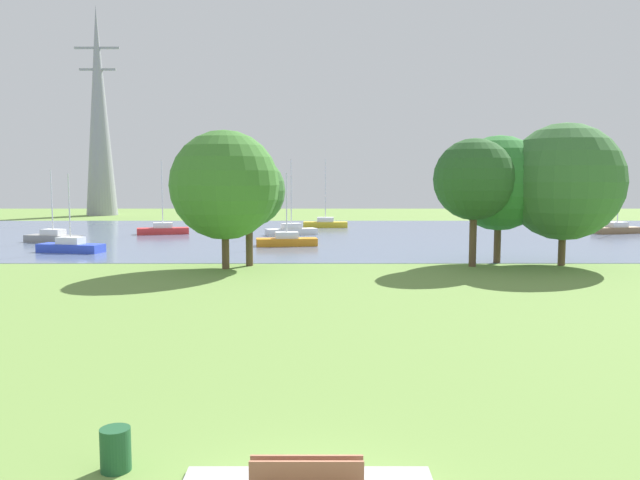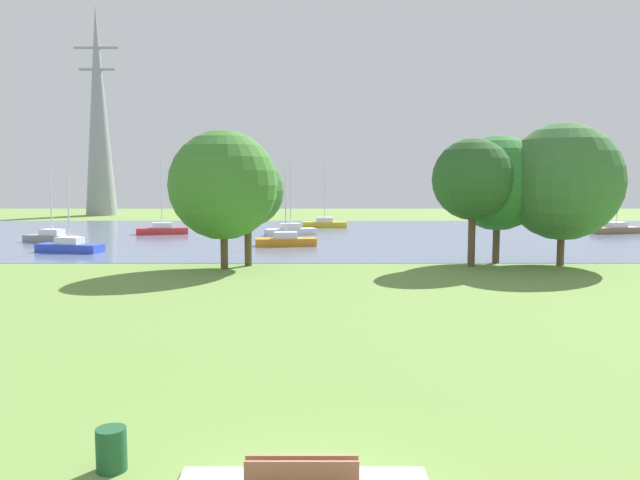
# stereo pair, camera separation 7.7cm
# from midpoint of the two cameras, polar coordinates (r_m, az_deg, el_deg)

# --- Properties ---
(ground_plane) EXTENTS (160.00, 160.00, 0.00)m
(ground_plane) POSITION_cam_midpoint_polar(r_m,az_deg,el_deg) (32.04, -0.55, -4.07)
(ground_plane) COLOR olive
(litter_bin) EXTENTS (0.56, 0.56, 0.80)m
(litter_bin) POSITION_cam_midpoint_polar(r_m,az_deg,el_deg) (12.87, -18.16, -17.45)
(litter_bin) COLOR #1E512D
(litter_bin) RESTS_ON ground
(water_surface) EXTENTS (140.00, 40.00, 0.02)m
(water_surface) POSITION_cam_midpoint_polar(r_m,az_deg,el_deg) (59.83, -0.34, 0.45)
(water_surface) COLOR slate
(water_surface) RESTS_ON ground
(sailboat_brown) EXTENTS (5.03, 2.75, 6.70)m
(sailboat_brown) POSITION_cam_midpoint_polar(r_m,az_deg,el_deg) (68.01, 24.99, 0.92)
(sailboat_brown) COLOR brown
(sailboat_brown) RESTS_ON water_surface
(sailboat_blue) EXTENTS (5.02, 2.57, 5.69)m
(sailboat_blue) POSITION_cam_midpoint_polar(r_m,az_deg,el_deg) (49.40, -21.63, -0.53)
(sailboat_blue) COLOR blue
(sailboat_blue) RESTS_ON water_surface
(sailboat_white) EXTENTS (5.02, 3.04, 7.13)m
(sailboat_white) POSITION_cam_midpoint_polar(r_m,az_deg,el_deg) (59.87, -2.73, 0.88)
(sailboat_white) COLOR white
(sailboat_white) RESTS_ON water_surface
(sailboat_gray) EXTENTS (5.03, 2.82, 6.04)m
(sailboat_gray) POSITION_cam_midpoint_polar(r_m,az_deg,el_deg) (57.55, -22.98, 0.24)
(sailboat_gray) COLOR gray
(sailboat_gray) RESTS_ON water_surface
(sailboat_orange) EXTENTS (4.95, 2.07, 5.77)m
(sailboat_orange) POSITION_cam_midpoint_polar(r_m,az_deg,el_deg) (50.33, -3.15, -0.03)
(sailboat_orange) COLOR orange
(sailboat_orange) RESTS_ON water_surface
(sailboat_yellow) EXTENTS (4.83, 1.59, 7.44)m
(sailboat_yellow) POSITION_cam_midpoint_polar(r_m,az_deg,el_deg) (69.12, 0.35, 1.52)
(sailboat_yellow) COLOR yellow
(sailboat_yellow) RESTS_ON water_surface
(sailboat_red) EXTENTS (5.02, 2.66, 7.10)m
(sailboat_red) POSITION_cam_midpoint_polar(r_m,az_deg,el_deg) (62.61, -14.06, 0.93)
(sailboat_red) COLOR red
(sailboat_red) RESTS_ON water_surface
(tree_east_near) EXTENTS (6.44, 6.44, 8.19)m
(tree_east_near) POSITION_cam_midpoint_polar(r_m,az_deg,el_deg) (37.80, -8.73, 4.89)
(tree_east_near) COLOR brown
(tree_east_near) RESTS_ON ground
(tree_east_far) EXTENTS (4.45, 4.45, 6.84)m
(tree_east_far) POSITION_cam_midpoint_polar(r_m,az_deg,el_deg) (38.93, -6.58, 4.40)
(tree_east_far) COLOR brown
(tree_east_far) RESTS_ON ground
(tree_mid_shore) EXTENTS (4.94, 4.94, 7.77)m
(tree_mid_shore) POSITION_cam_midpoint_polar(r_m,az_deg,el_deg) (39.46, 13.53, 5.30)
(tree_mid_shore) COLOR brown
(tree_mid_shore) RESTS_ON ground
(tree_west_near) EXTENTS (5.97, 5.97, 8.04)m
(tree_west_near) POSITION_cam_midpoint_polar(r_m,az_deg,el_deg) (41.52, 15.62, 4.93)
(tree_west_near) COLOR brown
(tree_west_near) RESTS_ON ground
(tree_west_far) EXTENTS (7.17, 7.17, 8.74)m
(tree_west_far) POSITION_cam_midpoint_polar(r_m,az_deg,el_deg) (41.65, 20.94, 4.90)
(tree_west_far) COLOR brown
(tree_west_far) RESTS_ON ground
(electricity_pylon) EXTENTS (6.40, 4.40, 29.70)m
(electricity_pylon) POSITION_cam_midpoint_polar(r_m,az_deg,el_deg) (97.90, -19.37, 10.84)
(electricity_pylon) COLOR gray
(electricity_pylon) RESTS_ON ground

